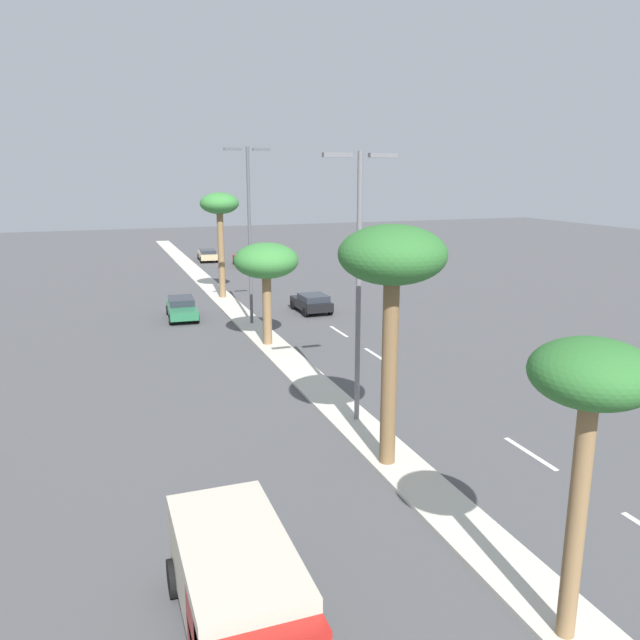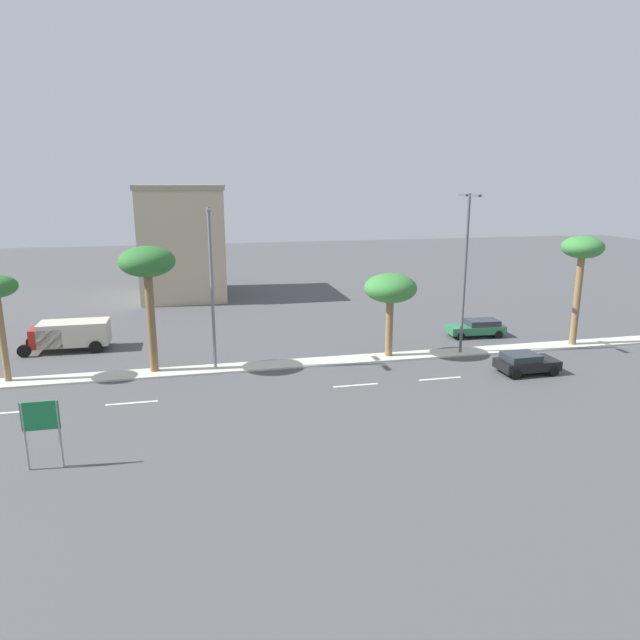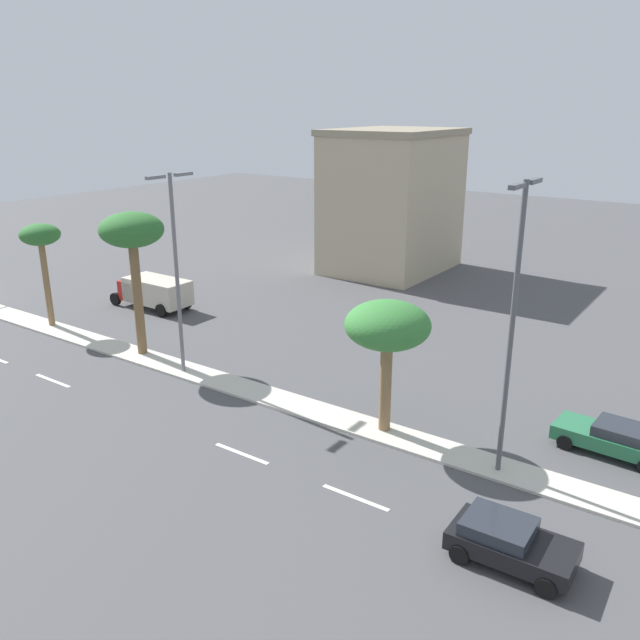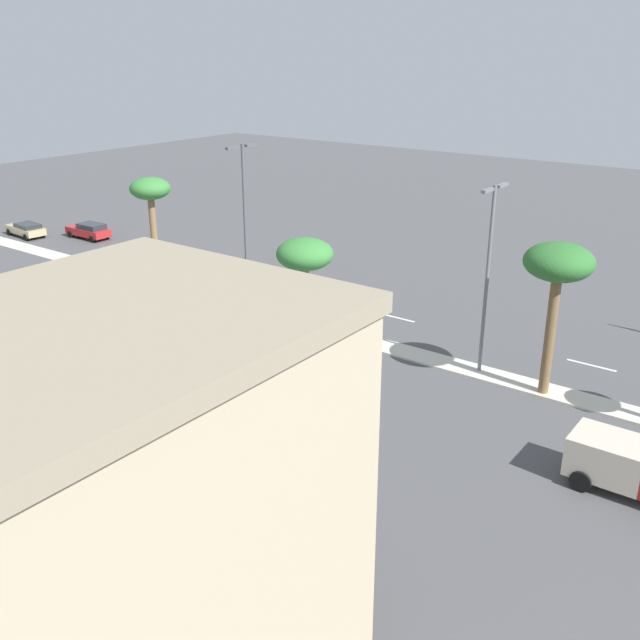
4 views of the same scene
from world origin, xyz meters
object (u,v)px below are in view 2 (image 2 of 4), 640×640
street_lamp_outboard (211,277)px  sedan_green_leading (477,327)px  palm_tree_outboard (147,266)px  street_lamp_right (466,263)px  box_truck (67,334)px  directional_road_sign (41,421)px  sedan_black_far (525,362)px  palm_tree_leading (390,290)px  commercial_building (182,241)px  palm_tree_rear (582,253)px

street_lamp_outboard → sedan_green_leading: (-4.07, 20.69, -5.42)m
palm_tree_outboard → street_lamp_right: size_ratio=0.72×
sedan_green_leading → box_truck: (-2.98, -30.97, 0.49)m
directional_road_sign → sedan_black_far: directional_road_sign is taller
palm_tree_leading → street_lamp_right: 5.57m
commercial_building → street_lamp_outboard: 26.50m
palm_tree_rear → sedan_green_leading: bearing=-124.3°
directional_road_sign → palm_tree_rear: palm_tree_rear is taller
commercial_building → box_truck: commercial_building is taller
palm_tree_leading → palm_tree_rear: size_ratio=0.72×
palm_tree_rear → sedan_black_far: 10.68m
sedan_black_far → directional_road_sign: bearing=-76.0°
directional_road_sign → palm_tree_outboard: 13.57m
street_lamp_outboard → street_lamp_right: street_lamp_right is taller
sedan_black_far → box_truck: bearing=-111.9°
street_lamp_right → sedan_green_leading: 7.85m
palm_tree_rear → sedan_black_far: palm_tree_rear is taller
palm_tree_rear → street_lamp_outboard: size_ratio=0.78×
street_lamp_outboard → sedan_black_far: bearing=76.0°
palm_tree_rear → street_lamp_right: size_ratio=0.73×
street_lamp_right → sedan_black_far: 7.89m
palm_tree_leading → street_lamp_outboard: size_ratio=0.56×
commercial_building → palm_tree_outboard: 25.97m
palm_tree_leading → street_lamp_outboard: 12.09m
palm_tree_leading → street_lamp_outboard: street_lamp_outboard is taller
sedan_green_leading → box_truck: bearing=-95.5°
palm_tree_outboard → street_lamp_outboard: bearing=82.2°
palm_tree_rear → street_lamp_outboard: (0.12, -26.48, -0.83)m
palm_tree_leading → sedan_green_leading: 10.28m
palm_tree_leading → street_lamp_outboard: bearing=-88.1°
box_truck → palm_tree_leading: bearing=73.4°
directional_road_sign → sedan_green_leading: 32.44m
directional_road_sign → palm_tree_outboard: (-12.12, 3.81, 4.76)m
palm_tree_rear → commercial_building: bearing=-132.6°
palm_tree_outboard → palm_tree_leading: palm_tree_outboard is taller
commercial_building → street_lamp_right: size_ratio=1.05×
directional_road_sign → sedan_green_leading: directional_road_sign is taller
sedan_black_far → palm_tree_rear: bearing=125.1°
palm_tree_outboard → palm_tree_rear: (0.41, 30.34, 0.06)m
commercial_building → sedan_green_leading: 32.33m
street_lamp_right → sedan_green_leading: (-4.04, 3.40, -5.82)m
palm_tree_outboard → commercial_building: bearing=176.1°
street_lamp_right → sedan_green_leading: bearing=139.9°
sedan_black_far → street_lamp_outboard: bearing=-104.0°
palm_tree_leading → street_lamp_right: size_ratio=0.52×
street_lamp_right → box_truck: (-7.01, -27.57, -5.33)m
sedan_green_leading → palm_tree_leading: bearing=-67.1°
directional_road_sign → palm_tree_outboard: palm_tree_outboard is taller
palm_tree_leading → directional_road_sign: bearing=-58.6°
sedan_black_far → palm_tree_outboard: bearing=-103.0°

